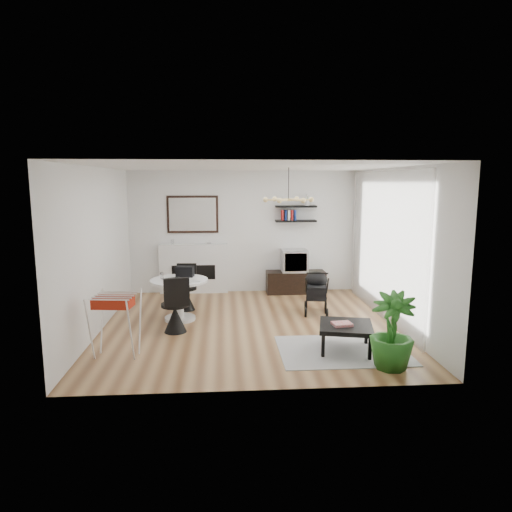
{
  "coord_description": "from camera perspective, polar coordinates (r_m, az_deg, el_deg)",
  "views": [
    {
      "loc": [
        -0.44,
        -7.59,
        2.46
      ],
      "look_at": [
        0.14,
        0.4,
        1.15
      ],
      "focal_mm": 32.0,
      "sensor_mm": 36.0,
      "label": 1
    }
  ],
  "objects": [
    {
      "name": "wall_back",
      "position": [
        10.16,
        -1.66,
        3.02
      ],
      "size": [
        5.0,
        0.0,
        5.0
      ],
      "primitive_type": "plane",
      "rotation": [
        1.57,
        0.0,
        0.0
      ],
      "color": "white",
      "rests_on": "floor"
    },
    {
      "name": "chair_near",
      "position": [
        7.67,
        -10.05,
        -7.24
      ],
      "size": [
        0.48,
        0.5,
        0.95
      ],
      "rotation": [
        0.0,
        0.0,
        3.42
      ],
      "color": "black",
      "rests_on": "floor"
    },
    {
      "name": "laptop",
      "position": [
        8.17,
        -10.39,
        -2.9
      ],
      "size": [
        0.4,
        0.35,
        0.03
      ],
      "primitive_type": "imported",
      "rotation": [
        0.0,
        0.0,
        0.49
      ],
      "color": "black",
      "rests_on": "dining_table"
    },
    {
      "name": "fireplace",
      "position": [
        10.2,
        -7.81,
        -0.82
      ],
      "size": [
        1.5,
        0.17,
        2.16
      ],
      "color": "white",
      "rests_on": "floor"
    },
    {
      "name": "drinking_glass",
      "position": [
        8.37,
        -11.7,
        -2.37
      ],
      "size": [
        0.06,
        0.06,
        0.11
      ],
      "primitive_type": "cylinder",
      "color": "white",
      "rests_on": "dining_table"
    },
    {
      "name": "drying_rack",
      "position": [
        6.79,
        -17.15,
        -8.12
      ],
      "size": [
        0.67,
        0.63,
        0.91
      ],
      "rotation": [
        0.0,
        0.0,
        -0.12
      ],
      "color": "white",
      "rests_on": "floor"
    },
    {
      "name": "crt_tv",
      "position": [
        10.13,
        4.8,
        -0.56
      ],
      "size": [
        0.56,
        0.49,
        0.49
      ],
      "color": "#AFAEB1",
      "rests_on": "tv_console"
    },
    {
      "name": "tv_console",
      "position": [
        10.23,
        4.98,
        -3.26
      ],
      "size": [
        1.3,
        0.46,
        0.49
      ],
      "primitive_type": "cube",
      "color": "black",
      "rests_on": "floor"
    },
    {
      "name": "chair_far",
      "position": [
        8.96,
        -8.74,
        -4.92
      ],
      "size": [
        0.42,
        0.43,
        0.88
      ],
      "rotation": [
        0.0,
        0.0,
        -0.07
      ],
      "color": "black",
      "rests_on": "floor"
    },
    {
      "name": "newspaper",
      "position": [
        8.06,
        -8.6,
        -3.07
      ],
      "size": [
        0.46,
        0.42,
        0.01
      ],
      "primitive_type": "cube",
      "rotation": [
        0.0,
        0.0,
        0.36
      ],
      "color": "silver",
      "rests_on": "dining_table"
    },
    {
      "name": "stroller",
      "position": [
        8.71,
        7.53,
        -4.67
      ],
      "size": [
        0.54,
        0.75,
        0.87
      ],
      "rotation": [
        0.0,
        0.0,
        -0.17
      ],
      "color": "black",
      "rests_on": "floor"
    },
    {
      "name": "ceiling",
      "position": [
        7.61,
        -0.87,
        11.09
      ],
      "size": [
        5.0,
        5.0,
        0.0
      ],
      "primitive_type": "plane",
      "color": "white",
      "rests_on": "wall_back"
    },
    {
      "name": "wall_right",
      "position": [
        8.22,
        16.84,
        1.12
      ],
      "size": [
        0.0,
        5.0,
        5.0
      ],
      "primitive_type": "plane",
      "rotation": [
        1.57,
        0.0,
        -1.57
      ],
      "color": "white",
      "rests_on": "floor"
    },
    {
      "name": "shelf_upper",
      "position": [
        10.11,
        5.01,
        6.19
      ],
      "size": [
        0.9,
        0.25,
        0.04
      ],
      "primitive_type": "cube",
      "color": "black",
      "rests_on": "wall_back"
    },
    {
      "name": "coffee_table",
      "position": [
        6.87,
        11.17,
        -8.74
      ],
      "size": [
        0.91,
        0.91,
        0.39
      ],
      "rotation": [
        0.0,
        0.0,
        -0.23
      ],
      "color": "black",
      "rests_on": "rug"
    },
    {
      "name": "magazines",
      "position": [
        6.8,
        10.71,
        -8.35
      ],
      "size": [
        0.3,
        0.25,
        0.04
      ],
      "primitive_type": "cube",
      "rotation": [
        0.0,
        0.0,
        0.14
      ],
      "color": "#D9363D",
      "rests_on": "coffee_table"
    },
    {
      "name": "dining_table",
      "position": [
        8.27,
        -9.54,
        -4.62
      ],
      "size": [
        1.02,
        1.02,
        0.74
      ],
      "color": "white",
      "rests_on": "floor"
    },
    {
      "name": "floor",
      "position": [
        8.0,
        -0.82,
        -8.64
      ],
      "size": [
        5.0,
        5.0,
        0.0
      ],
      "primitive_type": "plane",
      "color": "brown",
      "rests_on": "ground"
    },
    {
      "name": "potted_plant",
      "position": [
        6.35,
        16.62,
        -8.96
      ],
      "size": [
        0.75,
        0.75,
        1.03
      ],
      "primitive_type": "imported",
      "rotation": [
        0.0,
        0.0,
        -0.37
      ],
      "color": "#22601B",
      "rests_on": "floor"
    },
    {
      "name": "rug",
      "position": [
        6.97,
        10.73,
        -11.51
      ],
      "size": [
        1.86,
        1.34,
        0.01
      ],
      "primitive_type": "cube",
      "color": "#A5A5A5",
      "rests_on": "floor"
    },
    {
      "name": "pendant_lamp",
      "position": [
        7.98,
        4.08,
        7.03
      ],
      "size": [
        0.9,
        0.9,
        0.1
      ],
      "primitive_type": null,
      "color": "#DEBE74",
      "rests_on": "ceiling"
    },
    {
      "name": "sheer_curtain",
      "position": [
        8.37,
        15.72,
        1.31
      ],
      "size": [
        0.04,
        3.6,
        2.6
      ],
      "primitive_type": "cube",
      "color": "white",
      "rests_on": "wall_right"
    },
    {
      "name": "shelf_lower",
      "position": [
        10.13,
        4.99,
        4.38
      ],
      "size": [
        0.9,
        0.25,
        0.04
      ],
      "primitive_type": "cube",
      "color": "black",
      "rests_on": "wall_back"
    },
    {
      "name": "black_bag",
      "position": [
        8.42,
        -8.88,
        -1.93
      ],
      "size": [
        0.34,
        0.23,
        0.19
      ],
      "primitive_type": "cube",
      "rotation": [
        0.0,
        0.0,
        -0.15
      ],
      "color": "black",
      "rests_on": "dining_table"
    },
    {
      "name": "wall_left",
      "position": [
        7.95,
        -19.15,
        0.74
      ],
      "size": [
        0.0,
        5.0,
        5.0
      ],
      "primitive_type": "plane",
      "rotation": [
        1.57,
        0.0,
        1.57
      ],
      "color": "white",
      "rests_on": "floor"
    }
  ]
}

